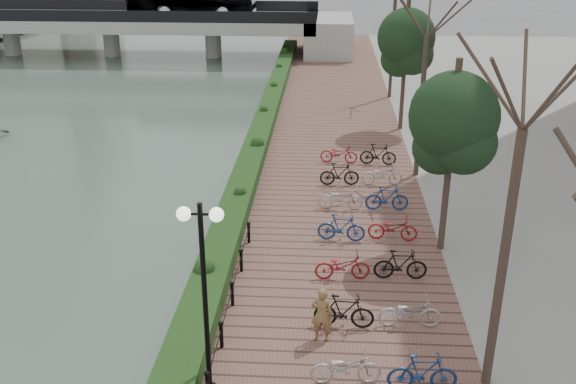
{
  "coord_description": "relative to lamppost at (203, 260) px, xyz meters",
  "views": [
    {
      "loc": [
        4.01,
        -10.82,
        10.74
      ],
      "look_at": [
        2.7,
        10.07,
        2.0
      ],
      "focal_mm": 40.0,
      "sensor_mm": 36.0,
      "label": 1
    }
  ],
  "objects": [
    {
      "name": "pedestrian",
      "position": [
        2.61,
        2.19,
        -2.72
      ],
      "size": [
        0.61,
        0.44,
        1.58
      ],
      "primitive_type": "imported",
      "rotation": [
        0.0,
        0.0,
        3.04
      ],
      "color": "olive",
      "rests_on": "promenade"
    },
    {
      "name": "river_water",
      "position": [
        -16.39,
        23.7,
        -3.99
      ],
      "size": [
        30.0,
        130.0,
        0.02
      ],
      "primitive_type": "cube",
      "color": "#47594E",
      "rests_on": "ground"
    },
    {
      "name": "chain_fence",
      "position": [
        0.01,
        0.7,
        -3.15
      ],
      "size": [
        0.1,
        14.1,
        0.7
      ],
      "color": "black",
      "rests_on": "promenade"
    },
    {
      "name": "hedge",
      "position": [
        -0.79,
        18.7,
        -3.2
      ],
      "size": [
        1.1,
        56.0,
        0.6
      ],
      "primitive_type": "cube",
      "color": "#203E16",
      "rests_on": "promenade"
    },
    {
      "name": "bridge",
      "position": [
        -14.88,
        43.7,
        -0.63
      ],
      "size": [
        36.0,
        10.77,
        6.5
      ],
      "color": "gray",
      "rests_on": "ground"
    },
    {
      "name": "bicycle_parking",
      "position": [
        4.1,
        8.15,
        -3.03
      ],
      "size": [
        2.4,
        17.32,
        1.0
      ],
      "color": "#A8A8AC",
      "rests_on": "promenade"
    },
    {
      "name": "lamppost",
      "position": [
        0.0,
        0.0,
        0.0
      ],
      "size": [
        1.02,
        0.32,
        4.86
      ],
      "color": "black",
      "rests_on": "promenade"
    },
    {
      "name": "street_trees",
      "position": [
        6.61,
        11.38,
        -0.32
      ],
      "size": [
        3.2,
        37.12,
        6.8
      ],
      "color": "#33261E",
      "rests_on": "promenade"
    },
    {
      "name": "promenade",
      "position": [
        2.61,
        16.2,
        -3.75
      ],
      "size": [
        8.0,
        75.0,
        0.5
      ],
      "primitive_type": "cube",
      "color": "brown",
      "rests_on": "ground"
    }
  ]
}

